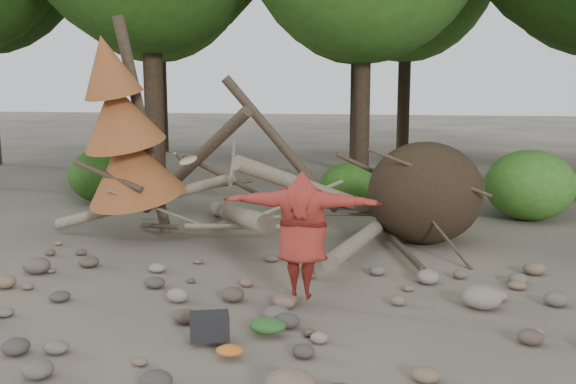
# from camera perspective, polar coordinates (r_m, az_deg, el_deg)

# --- Properties ---
(ground) EXTENTS (120.00, 120.00, 0.00)m
(ground) POSITION_cam_1_polar(r_m,az_deg,el_deg) (8.97, -4.60, -10.34)
(ground) COLOR #514C44
(ground) RESTS_ON ground
(deadfall_pile) EXTENTS (8.55, 5.24, 3.30)m
(deadfall_pile) POSITION_cam_1_polar(r_m,az_deg,el_deg) (12.55, 9.44, -0.22)
(deadfall_pile) COLOR #332619
(deadfall_pile) RESTS_ON ground
(dead_conifer) EXTENTS (2.06, 2.16, 4.35)m
(dead_conifer) POSITION_cam_1_polar(r_m,az_deg,el_deg) (12.73, -14.37, 5.01)
(dead_conifer) COLOR #4C3F30
(dead_conifer) RESTS_ON ground
(bush_left) EXTENTS (1.80, 1.80, 1.44)m
(bush_left) POSITION_cam_1_polar(r_m,az_deg,el_deg) (17.33, -16.03, 1.42)
(bush_left) COLOR #275316
(bush_left) RESTS_ON ground
(bush_mid) EXTENTS (1.40, 1.40, 1.12)m
(bush_mid) POSITION_cam_1_polar(r_m,az_deg,el_deg) (16.19, 5.38, 0.63)
(bush_mid) COLOR #33691E
(bush_mid) RESTS_ON ground
(bush_right) EXTENTS (2.00, 2.00, 1.60)m
(bush_right) POSITION_cam_1_polar(r_m,az_deg,el_deg) (15.54, 20.72, 0.59)
(bush_right) COLOR #3F7D26
(bush_right) RESTS_ON ground
(frisbee_thrower) EXTENTS (2.68, 1.03, 2.05)m
(frisbee_thrower) POSITION_cam_1_polar(r_m,az_deg,el_deg) (8.92, 1.25, -3.86)
(frisbee_thrower) COLOR maroon
(frisbee_thrower) RESTS_ON ground
(backpack) EXTENTS (0.54, 0.44, 0.31)m
(backpack) POSITION_cam_1_polar(r_m,az_deg,el_deg) (7.84, -6.98, -12.18)
(backpack) COLOR black
(backpack) RESTS_ON ground
(cloth_green) EXTENTS (0.46, 0.38, 0.17)m
(cloth_green) POSITION_cam_1_polar(r_m,az_deg,el_deg) (8.02, -1.83, -12.12)
(cloth_green) COLOR #295A24
(cloth_green) RESTS_ON ground
(cloth_orange) EXTENTS (0.31, 0.25, 0.11)m
(cloth_orange) POSITION_cam_1_polar(r_m,az_deg,el_deg) (7.43, -5.21, -14.21)
(cloth_orange) COLOR #C56821
(cloth_orange) RESTS_ON ground
(boulder_mid_right) EXTENTS (0.54, 0.48, 0.32)m
(boulder_mid_right) POSITION_cam_1_polar(r_m,az_deg,el_deg) (9.30, 16.88, -8.95)
(boulder_mid_right) COLOR gray
(boulder_mid_right) RESTS_ON ground
(boulder_mid_left) EXTENTS (0.45, 0.41, 0.27)m
(boulder_mid_left) POSITION_cam_1_polar(r_m,az_deg,el_deg) (11.28, -21.44, -6.10)
(boulder_mid_left) COLOR #58504A
(boulder_mid_left) RESTS_ON ground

